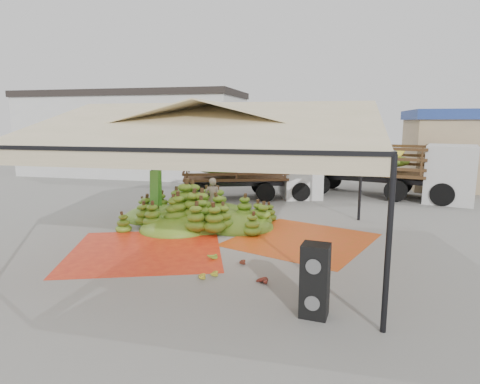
% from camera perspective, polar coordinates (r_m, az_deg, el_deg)
% --- Properties ---
extents(ground, '(90.00, 90.00, 0.00)m').
position_cam_1_polar(ground, '(11.64, -2.70, -7.53)').
color(ground, slate).
rests_on(ground, ground).
extents(canopy_tent, '(8.10, 8.10, 4.00)m').
position_cam_1_polar(canopy_tent, '(11.10, -2.84, 8.94)').
color(canopy_tent, black).
rests_on(canopy_tent, ground).
extents(building_white, '(14.30, 6.30, 5.40)m').
position_cam_1_polar(building_white, '(27.93, -14.70, 8.06)').
color(building_white, silver).
rests_on(building_white, ground).
extents(building_tan, '(6.30, 5.30, 4.10)m').
position_cam_1_polar(building_tan, '(24.68, 29.78, 5.37)').
color(building_tan, tan).
rests_on(building_tan, ground).
extents(tarp_left, '(5.11, 5.00, 0.01)m').
position_cam_1_polar(tarp_left, '(11.47, -13.21, -8.04)').
color(tarp_left, red).
rests_on(tarp_left, ground).
extents(tarp_right, '(4.78, 4.89, 0.01)m').
position_cam_1_polar(tarp_right, '(12.25, 8.84, -6.71)').
color(tarp_right, '#C63B12').
rests_on(tarp_right, ground).
extents(banana_heap, '(6.33, 5.39, 1.26)m').
position_cam_1_polar(banana_heap, '(13.99, -6.05, -1.91)').
color(banana_heap, '#376F17').
rests_on(banana_heap, ground).
extents(hand_yellow_a, '(0.52, 0.48, 0.19)m').
position_cam_1_polar(hand_yellow_a, '(9.23, -5.97, -11.72)').
color(hand_yellow_a, gold).
rests_on(hand_yellow_a, ground).
extents(hand_yellow_b, '(0.46, 0.39, 0.19)m').
position_cam_1_polar(hand_yellow_b, '(9.39, -4.16, -11.32)').
color(hand_yellow_b, gold).
rests_on(hand_yellow_b, ground).
extents(hand_red_a, '(0.45, 0.39, 0.18)m').
position_cam_1_polar(hand_red_a, '(10.09, -0.12, -9.79)').
color(hand_red_a, '#542213').
rests_on(hand_red_a, ground).
extents(hand_red_b, '(0.61, 0.60, 0.21)m').
position_cam_1_polar(hand_red_b, '(8.91, 2.80, -12.42)').
color(hand_red_b, '#591914').
rests_on(hand_red_b, ground).
extents(hand_green, '(0.55, 0.50, 0.20)m').
position_cam_1_polar(hand_green, '(10.55, -4.14, -8.85)').
color(hand_green, '#527718').
rests_on(hand_green, ground).
extents(hanging_bunches, '(1.74, 0.24, 0.20)m').
position_cam_1_polar(hanging_bunches, '(10.22, -3.10, 5.02)').
color(hanging_bunches, '#5D801A').
rests_on(hanging_bunches, ground).
extents(speaker_stack, '(0.54, 0.49, 1.36)m').
position_cam_1_polar(speaker_stack, '(7.51, 10.61, -12.27)').
color(speaker_stack, black).
rests_on(speaker_stack, ground).
extents(banana_leaves, '(0.96, 1.36, 3.70)m').
position_cam_1_polar(banana_leaves, '(14.45, -10.80, -4.21)').
color(banana_leaves, '#22761F').
rests_on(banana_leaves, ground).
extents(vendor, '(0.60, 0.43, 1.56)m').
position_cam_1_polar(vendor, '(14.24, -3.90, -1.06)').
color(vendor, gray).
rests_on(vendor, ground).
extents(truck_left, '(6.57, 3.96, 2.14)m').
position_cam_1_polar(truck_left, '(18.52, 2.47, 3.21)').
color(truck_left, '#50341A').
rests_on(truck_left, ground).
extents(truck_right, '(7.65, 4.26, 2.49)m').
position_cam_1_polar(truck_right, '(19.95, 21.00, 3.68)').
color(truck_right, '#51371B').
rests_on(truck_right, ground).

